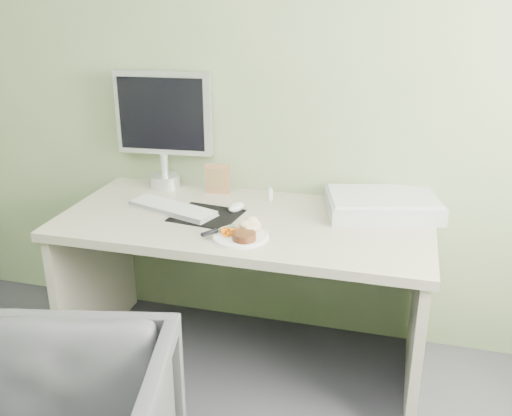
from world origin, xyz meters
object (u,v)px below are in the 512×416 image
(plate, at_px, (241,237))
(monitor, at_px, (163,123))
(desk, at_px, (245,256))
(scanner, at_px, (382,205))

(plate, xyz_separation_m, monitor, (-0.54, 0.52, 0.31))
(desk, height_order, plate, plate)
(plate, xyz_separation_m, scanner, (0.53, 0.42, 0.03))
(scanner, bearing_deg, plate, -156.34)
(plate, bearing_deg, desk, 101.75)
(plate, height_order, scanner, scanner)
(monitor, bearing_deg, desk, -37.26)
(scanner, bearing_deg, desk, -173.91)
(desk, relative_size, plate, 7.15)
(plate, distance_m, monitor, 0.81)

